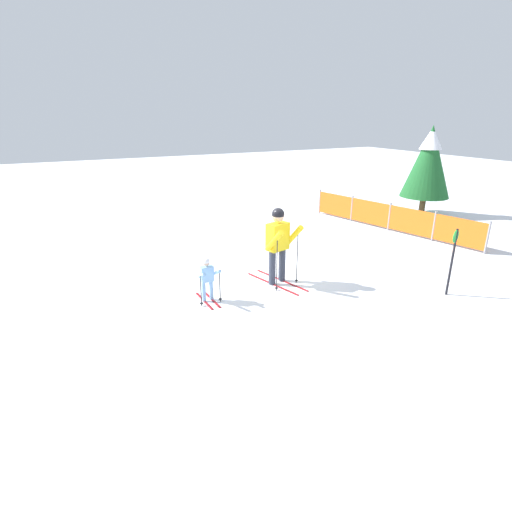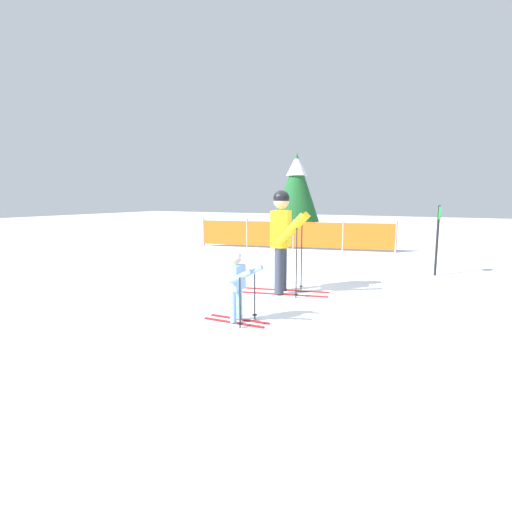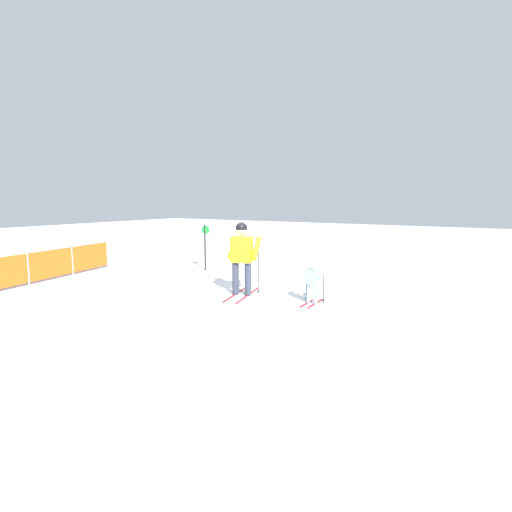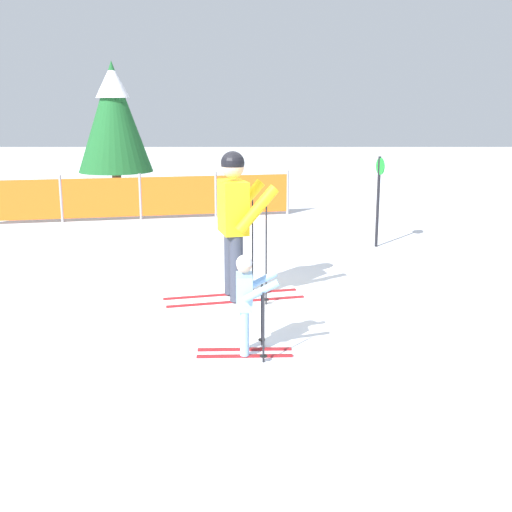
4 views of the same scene
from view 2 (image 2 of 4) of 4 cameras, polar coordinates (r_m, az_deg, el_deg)
name	(u,v)px [view 2 (image 2 of 4)]	position (r m, az deg, el deg)	size (l,w,h in m)	color
ground_plane	(279,290)	(7.43, 3.25, -4.84)	(60.00, 60.00, 0.00)	white
skier_adult	(282,232)	(7.05, 3.79, 3.37)	(1.76, 0.88, 1.82)	maroon
skier_child	(237,281)	(5.44, -2.67, -3.65)	(0.93, 0.50, 0.98)	maroon
safety_fence	(293,234)	(13.17, 5.37, 3.10)	(6.31, 1.38, 0.97)	gray
conifer_far	(296,186)	(16.18, 5.81, 9.88)	(1.84, 1.84, 3.42)	#4C3823
trail_marker	(438,233)	(9.47, 24.53, 3.04)	(0.10, 0.27, 1.53)	black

